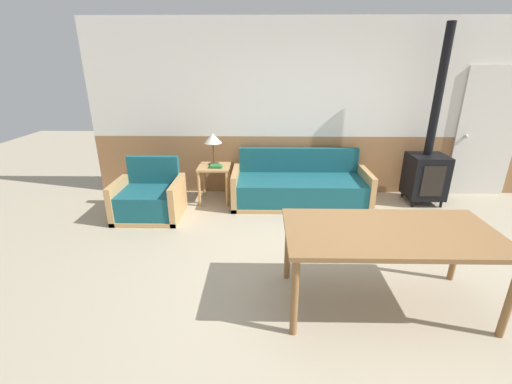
% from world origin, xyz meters
% --- Properties ---
extents(ground_plane, '(16.00, 16.00, 0.00)m').
position_xyz_m(ground_plane, '(0.00, 0.00, 0.00)').
color(ground_plane, '#B2A58C').
extents(wall_back, '(7.20, 0.06, 2.70)m').
position_xyz_m(wall_back, '(0.00, 2.63, 1.35)').
color(wall_back, '#996B42').
rests_on(wall_back, ground_plane).
extents(couch, '(2.06, 0.87, 0.79)m').
position_xyz_m(couch, '(-0.29, 2.12, 0.24)').
color(couch, tan).
rests_on(couch, ground_plane).
extents(armchair, '(0.90, 0.76, 0.80)m').
position_xyz_m(armchair, '(-2.46, 1.59, 0.25)').
color(armchair, tan).
rests_on(armchair, ground_plane).
extents(side_table, '(0.48, 0.48, 0.58)m').
position_xyz_m(side_table, '(-1.61, 2.17, 0.46)').
color(side_table, tan).
rests_on(side_table, ground_plane).
extents(table_lamp, '(0.27, 0.27, 0.49)m').
position_xyz_m(table_lamp, '(-1.62, 2.25, 0.97)').
color(table_lamp, '#4C3823').
rests_on(table_lamp, side_table).
extents(book_stack, '(0.21, 0.12, 0.04)m').
position_xyz_m(book_stack, '(-1.57, 2.08, 0.60)').
color(book_stack, '#2D7F3D').
rests_on(book_stack, side_table).
extents(dining_table, '(1.78, 0.89, 0.74)m').
position_xyz_m(dining_table, '(0.21, -0.27, 0.67)').
color(dining_table, olive).
rests_on(dining_table, ground_plane).
extents(wood_stove, '(0.53, 0.51, 2.58)m').
position_xyz_m(wood_stove, '(1.63, 2.18, 0.59)').
color(wood_stove, black).
rests_on(wood_stove, ground_plane).
extents(entry_door, '(0.95, 0.09, 2.02)m').
position_xyz_m(entry_door, '(2.66, 2.57, 1.01)').
color(entry_door, silver).
rests_on(entry_door, ground_plane).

